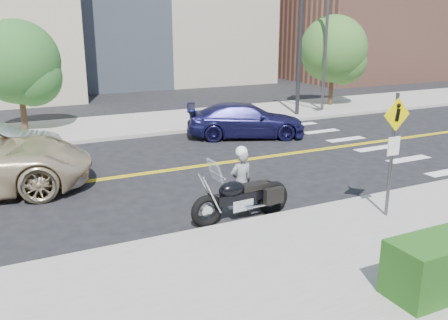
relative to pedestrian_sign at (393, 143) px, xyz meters
name	(u,v)px	position (x,y,z in m)	size (l,w,h in m)	color
ground_plane	(145,174)	(-4.20, 6.31, -1.96)	(120.00, 120.00, 0.00)	black
sidewalk_near	(263,279)	(-4.20, -1.19, -1.89)	(60.00, 5.00, 0.15)	#9E9B91
sidewalk_far	(97,128)	(-4.20, 13.81, -1.89)	(60.00, 5.00, 0.15)	#9E9B91
building_right	(360,9)	(21.80, 26.31, 4.04)	(14.00, 12.00, 12.00)	#8C5947
lamp_post	(326,34)	(7.80, 12.81, 2.19)	(0.16, 0.16, 8.00)	#4C4C51
traffic_light	(312,24)	(5.80, 11.39, 2.71)	(0.28, 4.50, 7.00)	black
pedestrian_sign	(393,143)	(0.00, 0.00, 0.00)	(0.78, 0.08, 3.00)	#4C4C51
motorcyclist	(241,180)	(-2.97, 2.02, -1.08)	(0.63, 0.43, 1.77)	silver
motorcycle	(242,187)	(-3.11, 1.71, -1.16)	(2.64, 0.80, 1.61)	black
parked_car_blue	(246,120)	(1.22, 9.47, -1.23)	(2.03, 5.00, 1.45)	#1A194D
tree_far_a	(18,62)	(-7.23, 14.43, 1.14)	(3.59, 3.59, 4.90)	#382619
tree_far_b	(333,49)	(9.29, 14.01, 1.36)	(3.76, 3.76, 5.20)	#382619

